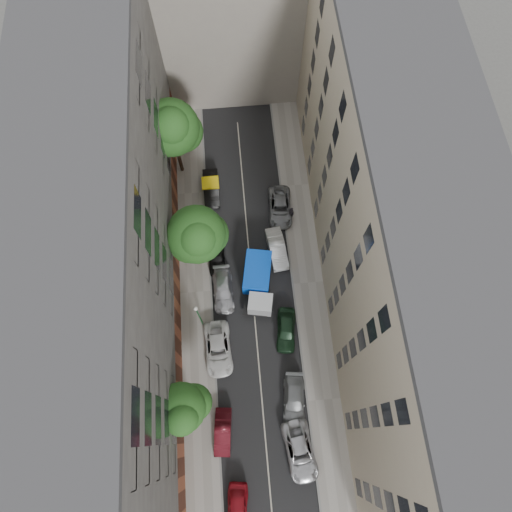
{
  "coord_description": "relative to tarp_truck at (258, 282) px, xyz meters",
  "views": [
    {
      "loc": [
        -0.8,
        -13.55,
        42.57
      ],
      "look_at": [
        0.47,
        0.92,
        6.0
      ],
      "focal_mm": 32.0,
      "sensor_mm": 36.0,
      "label": 1
    }
  ],
  "objects": [
    {
      "name": "lamp_post",
      "position": [
        -5.55,
        -3.23,
        2.18
      ],
      "size": [
        0.36,
        0.36,
        5.64
      ],
      "color": "#1A5C2B",
      "rests_on": "sidewalk_left"
    },
    {
      "name": "ground",
      "position": [
        -0.6,
        -0.03,
        -1.51
      ],
      "size": [
        120.0,
        120.0,
        0.0
      ],
      "primitive_type": "plane",
      "color": "#4C4C49",
      "rests_on": "ground"
    },
    {
      "name": "sidewalk_left",
      "position": [
        -6.1,
        -0.03,
        -1.43
      ],
      "size": [
        3.0,
        44.0,
        0.15
      ],
      "primitive_type": "cube",
      "color": "gray",
      "rests_on": "ground"
    },
    {
      "name": "pedestrian",
      "position": [
        4.04,
        7.38,
        -0.5
      ],
      "size": [
        0.74,
        0.63,
        1.71
      ],
      "primitive_type": "imported",
      "rotation": [
        0.0,
        0.0,
        2.71
      ],
      "color": "black",
      "rests_on": "sidewalk_right"
    },
    {
      "name": "car_left_3",
      "position": [
        -3.4,
        -0.23,
        -0.82
      ],
      "size": [
        1.98,
        4.74,
        1.37
      ],
      "primitive_type": "imported",
      "rotation": [
        0.0,
        0.0,
        0.01
      ],
      "color": "#B6B6BB",
      "rests_on": "ground"
    },
    {
      "name": "car_right_3",
      "position": [
        2.2,
        3.57,
        -0.76
      ],
      "size": [
        2.08,
        4.67,
        1.49
      ],
      "primitive_type": "imported",
      "rotation": [
        0.0,
        0.0,
        0.11
      ],
      "color": "silver",
      "rests_on": "ground"
    },
    {
      "name": "tarp_truck",
      "position": [
        0.0,
        0.0,
        0.0
      ],
      "size": [
        3.38,
        6.29,
        2.73
      ],
      "rotation": [
        0.0,
        0.0,
        -0.19
      ],
      "color": "black",
      "rests_on": "ground"
    },
    {
      "name": "road_surface",
      "position": [
        -0.6,
        -0.03,
        -1.5
      ],
      "size": [
        8.0,
        44.0,
        0.02
      ],
      "primitive_type": "cube",
      "color": "black",
      "rests_on": "ground"
    },
    {
      "name": "car_right_1",
      "position": [
        2.2,
        -10.83,
        -0.84
      ],
      "size": [
        2.42,
        4.79,
        1.33
      ],
      "primitive_type": "imported",
      "rotation": [
        0.0,
        0.0,
        -0.12
      ],
      "color": "slate",
      "rests_on": "ground"
    },
    {
      "name": "tree_near",
      "position": [
        -6.9,
        -11.14,
        4.02
      ],
      "size": [
        4.49,
        4.09,
        7.83
      ],
      "color": "#382619",
      "rests_on": "sidewalk_left"
    },
    {
      "name": "building_left",
      "position": [
        -11.6,
        -0.03,
        8.49
      ],
      "size": [
        8.0,
        44.0,
        20.0
      ],
      "primitive_type": "cube",
      "color": "#494644",
      "rests_on": "ground"
    },
    {
      "name": "car_right_2",
      "position": [
        2.2,
        -4.63,
        -0.78
      ],
      "size": [
        2.3,
        4.48,
        1.46
      ],
      "primitive_type": "imported",
      "rotation": [
        0.0,
        0.0,
        -0.14
      ],
      "color": "black",
      "rests_on": "ground"
    },
    {
      "name": "car_left_0",
      "position": [
        -3.4,
        -19.03,
        -0.78
      ],
      "size": [
        2.16,
        4.43,
        1.45
      ],
      "primitive_type": "imported",
      "rotation": [
        0.0,
        0.0,
        -0.11
      ],
      "color": "maroon",
      "rests_on": "ground"
    },
    {
      "name": "car_left_2",
      "position": [
        -4.2,
        -5.83,
        -0.78
      ],
      "size": [
        2.61,
        5.29,
        1.44
      ],
      "primitive_type": "imported",
      "rotation": [
        0.0,
        0.0,
        0.04
      ],
      "color": "silver",
      "rests_on": "ground"
    },
    {
      "name": "car_left_4",
      "position": [
        -3.83,
        3.37,
        -0.79
      ],
      "size": [
        1.73,
        4.2,
        1.42
      ],
      "primitive_type": "imported",
      "rotation": [
        0.0,
        0.0,
        0.01
      ],
      "color": "black",
      "rests_on": "ground"
    },
    {
      "name": "car_left_5",
      "position": [
        -3.96,
        10.97,
        -0.76
      ],
      "size": [
        1.64,
        4.56,
        1.49
      ],
      "primitive_type": "imported",
      "rotation": [
        0.0,
        0.0,
        0.01
      ],
      "color": "black",
      "rests_on": "ground"
    },
    {
      "name": "tree_mid",
      "position": [
        -5.1,
        3.34,
        4.22
      ],
      "size": [
        5.52,
        5.28,
        8.49
      ],
      "color": "#382619",
      "rests_on": "sidewalk_left"
    },
    {
      "name": "building_right",
      "position": [
        10.4,
        -0.03,
        8.49
      ],
      "size": [
        8.0,
        44.0,
        20.0
      ],
      "primitive_type": "cube",
      "color": "tan",
      "rests_on": "ground"
    },
    {
      "name": "building_endcap",
      "position": [
        -0.6,
        27.97,
        7.49
      ],
      "size": [
        18.0,
        12.0,
        18.0
      ],
      "primitive_type": "cube",
      "color": "gray",
      "rests_on": "ground"
    },
    {
      "name": "car_right_0",
      "position": [
        2.2,
        -15.03,
        -0.79
      ],
      "size": [
        2.98,
        5.37,
        1.42
      ],
      "primitive_type": "imported",
      "rotation": [
        0.0,
        0.0,
        0.12
      ],
      "color": "#BCBCC1",
      "rests_on": "ground"
    },
    {
      "name": "tree_far",
      "position": [
        -6.9,
        13.86,
        5.63
      ],
      "size": [
        5.66,
        5.44,
        10.25
      ],
      "color": "#382619",
      "rests_on": "sidewalk_left"
    },
    {
      "name": "car_right_4",
      "position": [
        3.0,
        8.19,
        -0.82
      ],
      "size": [
        2.52,
        5.05,
        1.37
      ],
      "primitive_type": "imported",
      "rotation": [
        0.0,
        0.0,
        -0.05
      ],
      "color": "slate",
      "rests_on": "ground"
    },
    {
      "name": "sidewalk_right",
      "position": [
        4.9,
        -0.03,
        -1.43
      ],
      "size": [
        3.0,
        44.0,
        0.15
      ],
      "primitive_type": "cube",
      "color": "gray",
      "rests_on": "ground"
    },
    {
      "name": "car_left_1",
      "position": [
        -4.2,
        -12.94,
        -0.85
      ],
      "size": [
        1.78,
        4.11,
        1.31
      ],
      "primitive_type": "imported",
      "rotation": [
        0.0,
        0.0,
        -0.1
      ],
      "color": "#4E0F17",
      "rests_on": "ground"
    }
  ]
}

